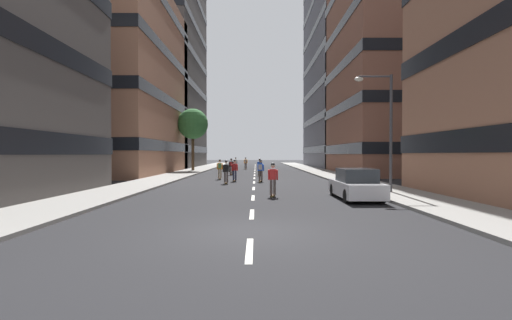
{
  "coord_description": "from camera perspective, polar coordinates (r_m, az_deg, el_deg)",
  "views": [
    {
      "loc": [
        0.15,
        -10.34,
        2.23
      ],
      "look_at": [
        0.0,
        25.48,
        1.65
      ],
      "focal_mm": 25.3,
      "sensor_mm": 36.0,
      "label": 1
    }
  ],
  "objects": [
    {
      "name": "building_right_mid",
      "position": [
        47.15,
        21.7,
        21.28
      ],
      "size": [
        13.11,
        17.72,
        37.17
      ],
      "color": "brown",
      "rests_on": "ground_plane"
    },
    {
      "name": "building_left_mid",
      "position": [
        45.06,
        -21.52,
        11.38
      ],
      "size": [
        13.11,
        21.87,
        20.71
      ],
      "color": "#9E6B51",
      "rests_on": "ground_plane"
    },
    {
      "name": "skater_0",
      "position": [
        29.55,
        -3.17,
        -1.42
      ],
      "size": [
        0.55,
        0.91,
        1.78
      ],
      "color": "brown",
      "rests_on": "ground_plane"
    },
    {
      "name": "skater_6",
      "position": [
        32.11,
        -5.51,
        -1.24
      ],
      "size": [
        0.55,
        0.91,
        1.78
      ],
      "color": "brown",
      "rests_on": "ground_plane"
    },
    {
      "name": "ground_plane",
      "position": [
        41.88,
        0.03,
        -2.12
      ],
      "size": [
        188.87,
        188.87,
        0.0
      ],
      "primitive_type": "plane",
      "color": "black"
    },
    {
      "name": "street_tree_near",
      "position": [
        47.39,
        -9.71,
        5.61
      ],
      "size": [
        3.92,
        3.92,
        7.96
      ],
      "color": "#4C3823",
      "rests_on": "sidewalk_left"
    },
    {
      "name": "streetlamp_right",
      "position": [
        21.35,
        19.89,
        6.0
      ],
      "size": [
        2.13,
        0.3,
        6.5
      ],
      "color": "#3F3F44",
      "rests_on": "sidewalk_right"
    },
    {
      "name": "skater_1",
      "position": [
        52.31,
        -2.99,
        -0.43
      ],
      "size": [
        0.54,
        0.91,
        1.78
      ],
      "color": "brown",
      "rests_on": "ground_plane"
    },
    {
      "name": "building_right_far",
      "position": [
        64.91,
        15.06,
        14.42
      ],
      "size": [
        13.11,
        23.74,
        34.63
      ],
      "color": "slate",
      "rests_on": "ground_plane"
    },
    {
      "name": "sidewalk_left",
      "position": [
        46.53,
        -9.86,
        -1.74
      ],
      "size": [
        3.45,
        86.57,
        0.14
      ],
      "primitive_type": "cube",
      "color": "gray",
      "rests_on": "ground_plane"
    },
    {
      "name": "skater_3",
      "position": [
        37.36,
        0.83,
        -0.98
      ],
      "size": [
        0.57,
        0.92,
        1.78
      ],
      "color": "brown",
      "rests_on": "ground_plane"
    },
    {
      "name": "skater_8",
      "position": [
        53.35,
        -1.4,
        -0.37
      ],
      "size": [
        0.54,
        0.91,
        1.78
      ],
      "color": "brown",
      "rests_on": "ground_plane"
    },
    {
      "name": "skater_4",
      "position": [
        28.96,
        0.98,
        -1.47
      ],
      "size": [
        0.56,
        0.92,
        1.78
      ],
      "color": "brown",
      "rests_on": "ground_plane"
    },
    {
      "name": "building_left_far",
      "position": [
        65.08,
        -14.84,
        14.74
      ],
      "size": [
        13.11,
        22.44,
        35.42
      ],
      "color": "#4C4744",
      "rests_on": "ground_plane"
    },
    {
      "name": "skater_5",
      "position": [
        38.7,
        -3.7,
        -0.87
      ],
      "size": [
        0.55,
        0.91,
        1.78
      ],
      "color": "brown",
      "rests_on": "ground_plane"
    },
    {
      "name": "sidewalk_right",
      "position": [
        46.48,
        9.97,
        -1.74
      ],
      "size": [
        3.45,
        86.57,
        0.14
      ],
      "primitive_type": "cube",
      "color": "gray",
      "rests_on": "ground_plane"
    },
    {
      "name": "parked_car_near",
      "position": [
        18.47,
        15.75,
        -3.85
      ],
      "size": [
        1.82,
        4.4,
        1.52
      ],
      "color": "silver",
      "rests_on": "ground_plane"
    },
    {
      "name": "skater_2",
      "position": [
        18.95,
        2.93,
        -2.84
      ],
      "size": [
        0.56,
        0.92,
        1.78
      ],
      "color": "brown",
      "rests_on": "ground_plane"
    },
    {
      "name": "lane_markings",
      "position": [
        43.4,
        0.04,
        -2.01
      ],
      "size": [
        0.16,
        72.2,
        0.01
      ],
      "color": "silver",
      "rests_on": "ground_plane"
    },
    {
      "name": "skater_7",
      "position": [
        27.28,
        -4.51,
        -1.68
      ],
      "size": [
        0.54,
        0.91,
        1.78
      ],
      "color": "brown",
      "rests_on": "ground_plane"
    }
  ]
}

